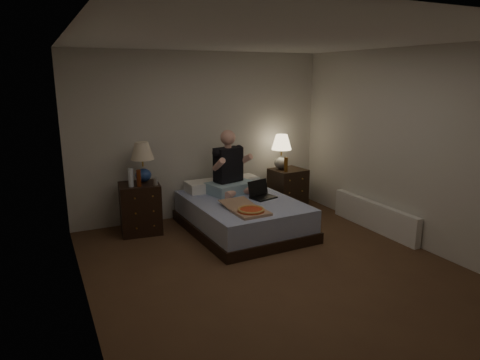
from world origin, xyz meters
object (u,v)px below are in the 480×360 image
beer_bottle_right (286,164)px  laptop (264,190)px  person (230,162)px  radiator (374,216)px  lamp_right (281,152)px  nightstand_right (288,189)px  lamp_left (143,162)px  soda_can (155,182)px  water_bottle (131,178)px  beer_bottle_left (139,178)px  bed (242,215)px  pizza_box (251,211)px  nightstand_left (140,208)px

beer_bottle_right → laptop: 0.88m
person → radiator: (1.70, -1.20, -0.72)m
lamp_right → person: size_ratio=0.60×
nightstand_right → lamp_left: 2.42m
soda_can → person: bearing=0.6°
lamp_left → beer_bottle_right: lamp_left is taller
beer_bottle_right → radiator: (0.72, -1.24, -0.59)m
water_bottle → beer_bottle_left: (0.10, -0.03, -0.01)m
nightstand_right → water_bottle: bearing=176.8°
bed → laptop: 0.47m
water_bottle → soda_can: water_bottle is taller
beer_bottle_right → person: 0.99m
nightstand_right → lamp_right: bearing=131.2°
laptop → pizza_box: size_ratio=0.45×
beer_bottle_right → pizza_box: 1.59m
person → pizza_box: bearing=-113.1°
water_bottle → person: bearing=-1.8°
soda_can → pizza_box: bearing=-46.7°
nightstand_right → pizza_box: 1.75m
lamp_left → beer_bottle_left: size_ratio=2.43×
nightstand_left → lamp_right: 2.41m
soda_can → beer_bottle_left: bearing=173.4°
lamp_left → person: person is taller
bed → radiator: (1.71, -0.78, -0.03)m
soda_can → beer_bottle_left: 0.23m
nightstand_right → water_bottle: 2.59m
beer_bottle_left → laptop: beer_bottle_left is taller
water_bottle → pizza_box: 1.68m
nightstand_right → lamp_right: size_ratio=1.20×
nightstand_left → lamp_right: bearing=9.1°
lamp_left → lamp_right: (2.24, 0.01, -0.03)m
bed → soda_can: size_ratio=18.10×
beer_bottle_left → beer_bottle_right: (2.32, 0.03, -0.03)m
nightstand_left → laptop: (1.61, -0.62, 0.22)m
bed → lamp_left: (-1.22, 0.65, 0.75)m
lamp_left → pizza_box: 1.71m
nightstand_right → beer_bottle_left: size_ratio=2.92×
bed → beer_bottle_left: 1.52m
beer_bottle_right → radiator: 1.55m
bed → nightstand_left: bearing=154.7°
laptop → water_bottle: bearing=149.3°
nightstand_left → beer_bottle_left: size_ratio=3.04×
lamp_left → nightstand_left: bearing=-132.9°
radiator → bed: bearing=155.3°
nightstand_right → lamp_right: lamp_right is taller
lamp_left → water_bottle: lamp_left is taller
beer_bottle_left → soda_can: bearing=-6.6°
lamp_left → radiator: bearing=-26.2°
lamp_left → soda_can: 0.36m
nightstand_left → pizza_box: 1.63m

